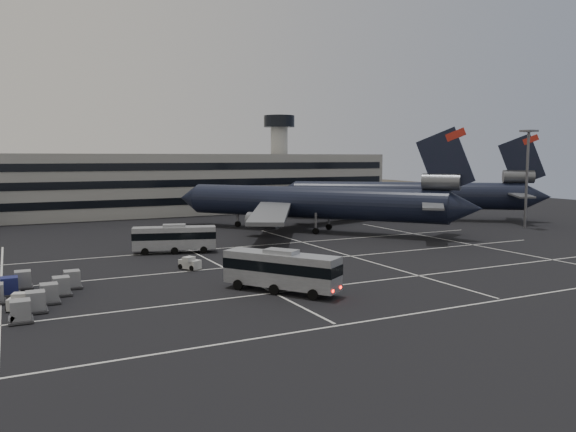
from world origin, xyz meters
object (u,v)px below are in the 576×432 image
Objects in this scene: bus_near at (281,269)px; bus_far at (174,237)px; trijet_main at (315,202)px; tug_a at (18,302)px; uld_cluster at (22,294)px.

bus_far is at bearing 62.69° from bus_near.
trijet_main is at bearing 22.31° from bus_near.
tug_a is at bearing 154.49° from bus_far.
trijet_main reaches higher than uld_cluster.
trijet_main is 59.17m from tug_a.
uld_cluster is at bearing 152.33° from bus_far.
bus_near is at bearing -156.93° from bus_far.
uld_cluster reaches higher than tug_a.
uld_cluster is at bearing 96.54° from tug_a.
trijet_main reaches higher than bus_far.
trijet_main reaches higher than tug_a.
uld_cluster is (-23.02, 6.65, -1.44)m from bus_near.
bus_near is (-25.18, -38.11, -2.92)m from trijet_main.
tug_a is at bearing 176.09° from trijet_main.
trijet_main is 30.65m from bus_far.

